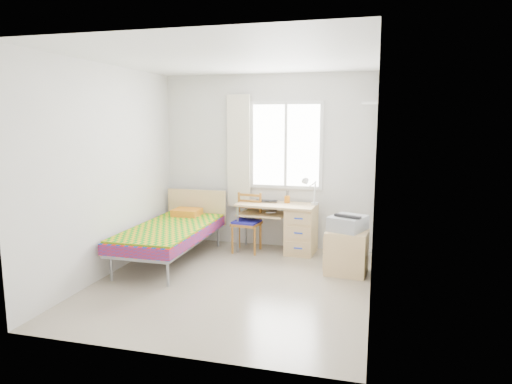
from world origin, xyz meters
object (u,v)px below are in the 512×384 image
bed (173,231)px  chair (248,219)px  desk (296,227)px  printer (348,223)px  cabinet (347,252)px

bed → chair: chair is taller
desk → printer: size_ratio=2.12×
bed → cabinet: bed is taller
bed → cabinet: size_ratio=3.58×
chair → bed: bearing=-133.8°
desk → cabinet: desk is taller
desk → chair: chair is taller
desk → printer: printer is taller
desk → cabinet: (0.77, -0.73, -0.11)m
printer → bed: bearing=-155.5°
bed → desk: (1.59, 0.79, -0.03)m
desk → cabinet: bearing=-39.7°
bed → printer: (2.36, 0.10, 0.23)m
cabinet → printer: bearing=91.8°
bed → desk: size_ratio=1.69×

